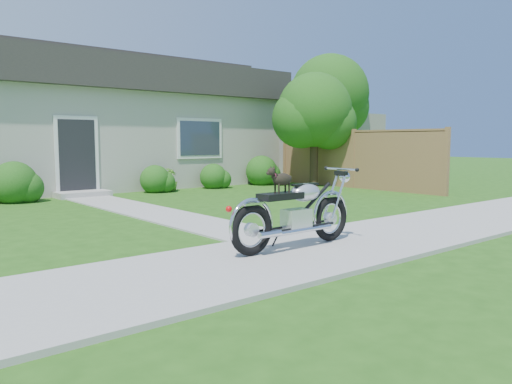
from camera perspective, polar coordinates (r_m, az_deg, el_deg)
ground at (r=8.10m, az=13.95°, el=-5.07°), size 80.00×80.00×0.00m
sidewalk at (r=8.10m, az=13.95°, el=-4.93°), size 24.00×2.20×0.04m
walkway at (r=10.99m, az=-12.56°, el=-2.12°), size 1.20×8.00×0.03m
house at (r=17.92m, az=-18.63°, el=7.59°), size 12.60×7.03×4.50m
fence at (r=16.48m, az=11.08°, el=3.74°), size 0.12×6.62×1.90m
tree_near at (r=16.87m, az=7.18°, el=8.86°), size 2.53×2.46×3.77m
tree_far at (r=23.11m, az=8.75°, el=10.61°), size 3.53×3.53×5.41m
shrub_row at (r=14.81m, az=-12.96°, el=1.48°), size 11.11×1.10×1.10m
potted_plant_right at (r=15.33m, az=-9.70°, el=1.41°), size 0.54×0.54×0.70m
motorcycle_with_dog at (r=6.90m, az=4.63°, el=-2.25°), size 2.22×0.60×1.12m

